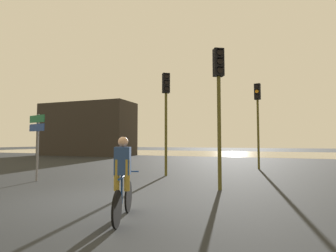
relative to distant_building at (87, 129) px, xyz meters
The scene contains 8 objects.
ground_plane 23.53m from the distant_building, 53.17° to the right, with size 120.00×120.00×0.00m, color black.
water_strip 17.44m from the distant_building, 35.54° to the left, with size 80.00×16.00×0.01m, color #9E937F.
distant_building is the anchor object (origin of this frame).
traffic_light_far_right 20.23m from the distant_building, 26.23° to the right, with size 0.36×0.38×4.78m.
traffic_light_near_right 23.37m from the distant_building, 43.12° to the right, with size 0.40×0.42×4.53m.
traffic_light_center 19.51m from the distant_building, 43.01° to the right, with size 0.40×0.42×4.63m.
direction_sign_post 19.39m from the distant_building, 58.54° to the right, with size 1.06×0.35×2.60m.
cyclist 25.38m from the distant_building, 51.50° to the right, with size 0.64×1.64×1.62m.
Camera 1 is at (4.33, -5.68, 1.53)m, focal length 28.00 mm.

